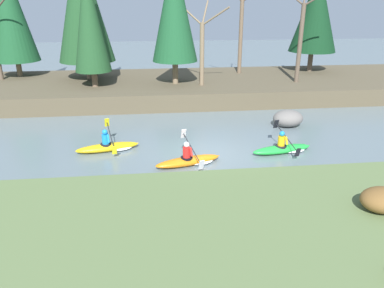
% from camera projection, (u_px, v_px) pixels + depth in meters
% --- Properties ---
extents(ground_plane, '(90.00, 90.00, 0.00)m').
position_uv_depth(ground_plane, '(209.00, 155.00, 16.02)').
color(ground_plane, slate).
extents(riverbank_near, '(44.00, 7.97, 0.75)m').
position_uv_depth(riverbank_near, '(252.00, 251.00, 9.36)').
color(riverbank_near, '#5B7042').
rests_on(riverbank_near, ground).
extents(riverbank_far, '(44.00, 8.68, 1.06)m').
position_uv_depth(riverbank_far, '(185.00, 87.00, 25.73)').
color(riverbank_far, brown).
rests_on(riverbank_far, ground).
extents(conifer_tree_far_left, '(3.10, 3.10, 7.91)m').
position_uv_depth(conifer_tree_far_left, '(9.00, 9.00, 24.95)').
color(conifer_tree_far_left, '#7A664C').
rests_on(conifer_tree_far_left, riverbank_far).
extents(conifer_tree_left, '(3.69, 3.69, 8.76)m').
position_uv_depth(conifer_tree_left, '(82.00, 1.00, 23.93)').
color(conifer_tree_left, '#7A664C').
rests_on(conifer_tree_left, riverbank_far).
extents(conifer_tree_mid_left, '(2.21, 2.21, 7.16)m').
position_uv_depth(conifer_tree_mid_left, '(89.00, 19.00, 22.03)').
color(conifer_tree_mid_left, brown).
rests_on(conifer_tree_mid_left, riverbank_far).
extents(conifer_tree_centre, '(2.85, 2.85, 7.90)m').
position_uv_depth(conifer_tree_centre, '(174.00, 7.00, 22.64)').
color(conifer_tree_centre, '#7A664C').
rests_on(conifer_tree_centre, riverbank_far).
extents(conifer_tree_mid_right, '(3.40, 3.40, 7.12)m').
position_uv_depth(conifer_tree_mid_right, '(316.00, 11.00, 26.81)').
color(conifer_tree_mid_right, brown).
rests_on(conifer_tree_mid_right, riverbank_far).
extents(bare_tree_mid_upstream, '(2.82, 2.79, 5.05)m').
position_uv_depth(bare_tree_mid_upstream, '(202.00, 47.00, 23.07)').
color(bare_tree_mid_upstream, '#7A664C').
rests_on(bare_tree_mid_upstream, riverbank_far).
extents(bare_tree_mid_downstream, '(3.73, 3.69, 6.79)m').
position_uv_depth(bare_tree_mid_downstream, '(241.00, 28.00, 26.57)').
color(bare_tree_mid_downstream, brown).
rests_on(bare_tree_mid_downstream, riverbank_far).
extents(bare_tree_downstream, '(3.60, 3.55, 6.53)m').
position_uv_depth(bare_tree_downstream, '(301.00, 34.00, 23.68)').
color(bare_tree_downstream, brown).
rests_on(bare_tree_downstream, riverbank_far).
extents(shrub_clump_second, '(1.24, 1.03, 0.67)m').
position_uv_depth(shrub_clump_second, '(383.00, 200.00, 10.31)').
color(shrub_clump_second, brown).
rests_on(shrub_clump_second, riverbank_near).
extents(kayaker_lead, '(2.79, 2.06, 1.20)m').
position_uv_depth(kayaker_lead, '(284.00, 148.00, 16.17)').
color(kayaker_lead, green).
rests_on(kayaker_lead, ground).
extents(kayaker_middle, '(2.77, 2.04, 1.20)m').
position_uv_depth(kayaker_middle, '(191.00, 160.00, 15.00)').
color(kayaker_middle, orange).
rests_on(kayaker_middle, ground).
extents(kayaker_trailing, '(2.78, 2.05, 1.20)m').
position_uv_depth(kayaker_trailing, '(110.00, 146.00, 16.37)').
color(kayaker_trailing, yellow).
rests_on(kayaker_trailing, ground).
extents(boulder_midstream, '(1.56, 1.22, 0.88)m').
position_uv_depth(boulder_midstream, '(288.00, 118.00, 19.37)').
color(boulder_midstream, slate).
rests_on(boulder_midstream, ground).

